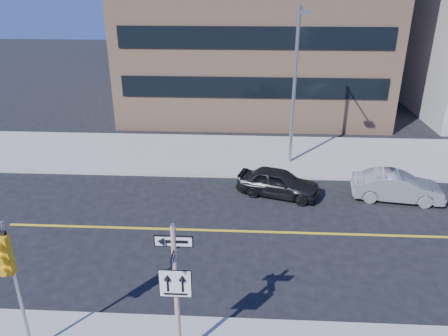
# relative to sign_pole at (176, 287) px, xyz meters

# --- Properties ---
(ground) EXTENTS (120.00, 120.00, 0.00)m
(ground) POSITION_rel_sign_pole_xyz_m (0.00, 2.51, -2.44)
(ground) COLOR black
(ground) RESTS_ON ground
(sign_pole) EXTENTS (0.92, 0.92, 4.06)m
(sign_pole) POSITION_rel_sign_pole_xyz_m (0.00, 0.00, 0.00)
(sign_pole) COLOR silver
(sign_pole) RESTS_ON near_sidewalk
(traffic_signal) EXTENTS (0.32, 0.45, 4.00)m
(traffic_signal) POSITION_rel_sign_pole_xyz_m (-4.00, -0.15, 0.59)
(traffic_signal) COLOR gray
(traffic_signal) RESTS_ON near_sidewalk
(parked_car_a) EXTENTS (2.57, 4.07, 1.29)m
(parked_car_a) POSITION_rel_sign_pole_xyz_m (3.15, 9.77, -1.79)
(parked_car_a) COLOR black
(parked_car_a) RESTS_ON ground
(parked_car_b) EXTENTS (1.90, 4.10, 1.30)m
(parked_car_b) POSITION_rel_sign_pole_xyz_m (8.48, 9.61, -1.79)
(parked_car_b) COLOR gray
(parked_car_b) RESTS_ON ground
(streetlight_a) EXTENTS (0.55, 2.25, 8.00)m
(streetlight_a) POSITION_rel_sign_pole_xyz_m (4.00, 13.27, 2.32)
(streetlight_a) COLOR gray
(streetlight_a) RESTS_ON far_sidewalk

